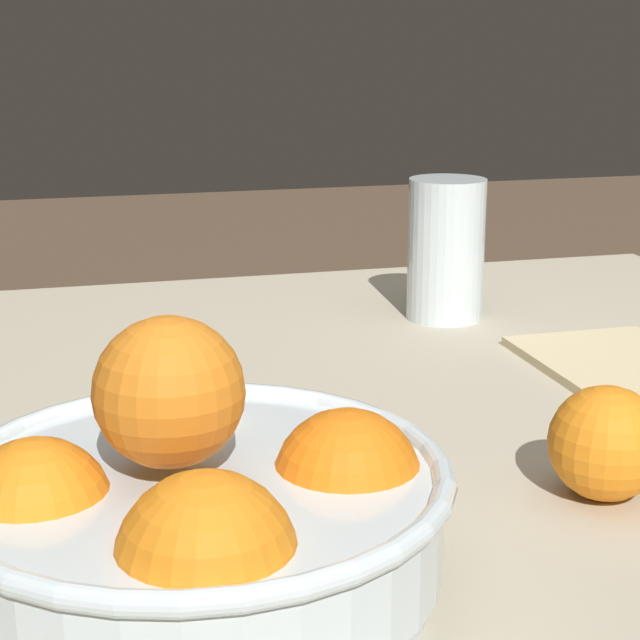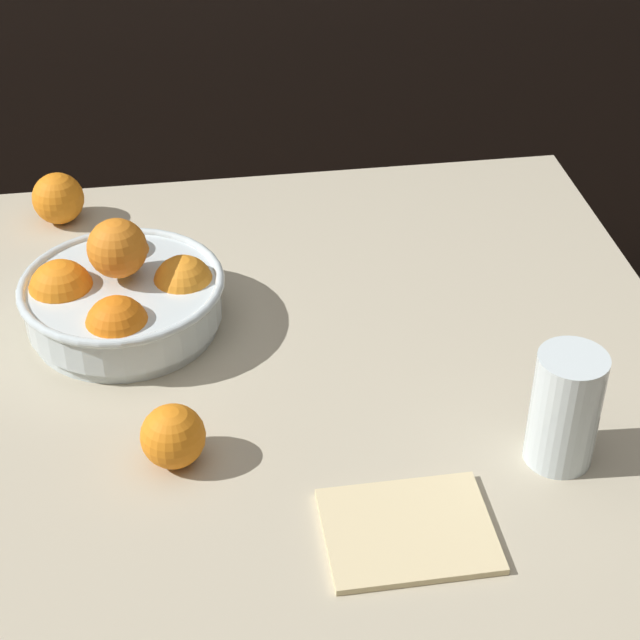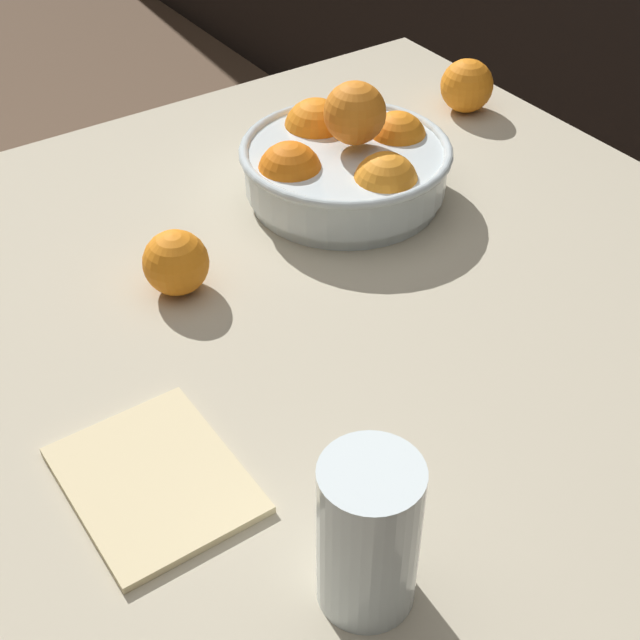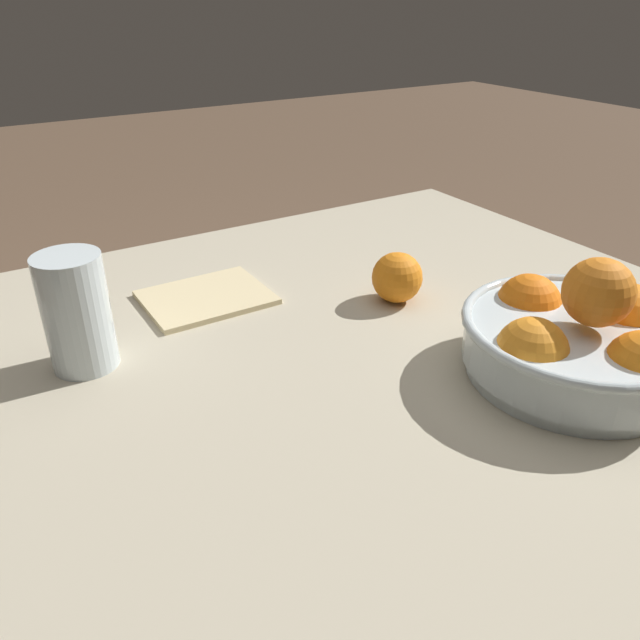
% 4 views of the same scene
% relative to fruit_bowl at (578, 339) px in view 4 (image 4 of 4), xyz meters
% --- Properties ---
extents(dining_table, '(1.06, 1.05, 0.75)m').
position_rel_fruit_bowl_xyz_m(dining_table, '(0.17, -0.14, -0.13)').
color(dining_table, '#B7AD93').
rests_on(dining_table, ground_plane).
extents(fruit_bowl, '(0.26, 0.26, 0.15)m').
position_rel_fruit_bowl_xyz_m(fruit_bowl, '(0.00, 0.00, 0.00)').
color(fruit_bowl, silver).
rests_on(fruit_bowl, dining_table).
extents(juice_glass, '(0.08, 0.08, 0.14)m').
position_rel_fruit_bowl_xyz_m(juice_glass, '(0.48, -0.32, 0.02)').
color(juice_glass, '#F4A314').
rests_on(juice_glass, dining_table).
extents(orange_loose_near_bowl, '(0.07, 0.07, 0.07)m').
position_rel_fruit_bowl_xyz_m(orange_loose_near_bowl, '(0.05, -0.26, -0.01)').
color(orange_loose_near_bowl, orange).
rests_on(orange_loose_near_bowl, dining_table).
extents(napkin, '(0.18, 0.14, 0.01)m').
position_rel_fruit_bowl_xyz_m(napkin, '(0.29, -0.41, -0.04)').
color(napkin, beige).
rests_on(napkin, dining_table).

